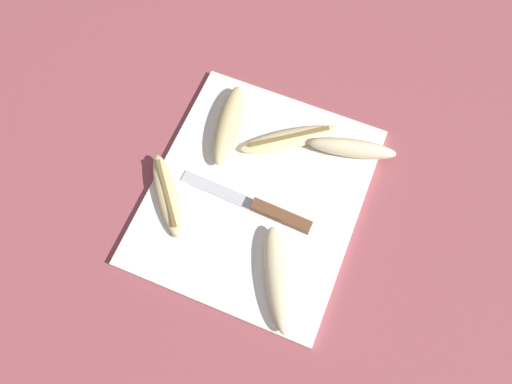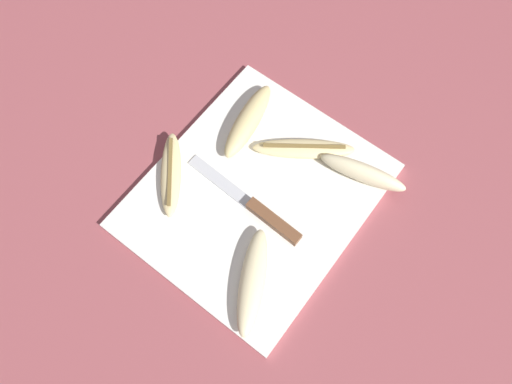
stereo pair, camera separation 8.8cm
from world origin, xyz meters
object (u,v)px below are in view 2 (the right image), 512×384
banana_mellow_near (171,174)px  banana_spotted_left (248,121)px  knife (263,214)px  banana_ripe_center (304,149)px  banana_cream_curved (252,281)px  banana_pale_long (363,173)px

banana_mellow_near → banana_spotted_left: size_ratio=0.86×
knife → banana_spotted_left: banana_spotted_left is taller
banana_ripe_center → knife: bearing=-173.5°
knife → banana_mellow_near: banana_mellow_near is taller
banana_cream_curved → banana_pale_long: size_ratio=1.09×
banana_ripe_center → banana_pale_long: bearing=-79.7°
banana_ripe_center → banana_spotted_left: (-0.02, 0.11, 0.01)m
banana_spotted_left → banana_pale_long: bearing=-80.2°
banana_cream_curved → banana_mellow_near: banana_cream_curved is taller
banana_ripe_center → banana_spotted_left: banana_spotted_left is taller
knife → banana_pale_long: size_ratio=1.52×
banana_ripe_center → banana_pale_long: 0.11m
banana_cream_curved → banana_pale_long: bearing=-7.8°
banana_mellow_near → banana_pale_long: bearing=-52.8°
banana_mellow_near → banana_pale_long: banana_pale_long is taller
banana_ripe_center → banana_mellow_near: (-0.19, 0.16, 0.00)m
banana_ripe_center → banana_pale_long: banana_pale_long is taller
banana_ripe_center → banana_cream_curved: size_ratio=0.98×
knife → banana_pale_long: 0.19m
banana_mellow_near → banana_pale_long: size_ratio=0.92×
banana_mellow_near → knife: bearing=-76.9°
knife → banana_ripe_center: size_ratio=1.42×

